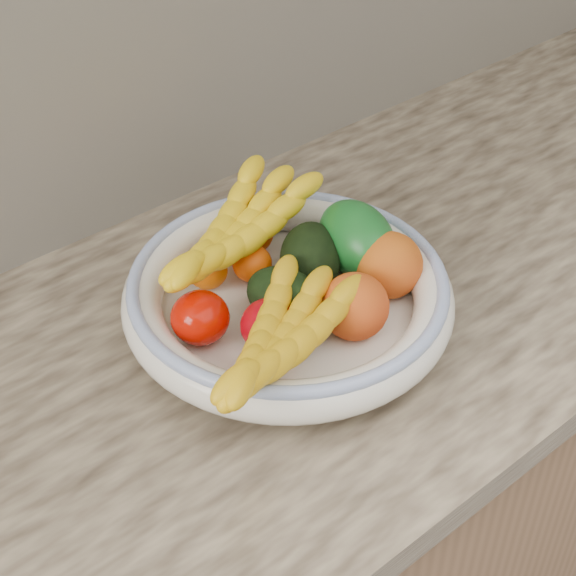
{
  "coord_description": "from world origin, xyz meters",
  "views": [
    {
      "loc": [
        -0.51,
        1.05,
        1.61
      ],
      "look_at": [
        0.0,
        1.66,
        0.96
      ],
      "focal_mm": 55.0,
      "sensor_mm": 36.0,
      "label": 1
    }
  ],
  "objects_px": {
    "fruit_bowl": "(288,296)",
    "banana_bunch_front": "(280,345)",
    "banana_bunch_back": "(235,238)",
    "green_mango": "(357,239)"
  },
  "relations": [
    {
      "from": "green_mango",
      "to": "banana_bunch_back",
      "type": "distance_m",
      "value": 0.15
    },
    {
      "from": "fruit_bowl",
      "to": "banana_bunch_back",
      "type": "relative_size",
      "value": 1.32
    },
    {
      "from": "banana_bunch_back",
      "to": "banana_bunch_front",
      "type": "bearing_deg",
      "value": -134.2
    },
    {
      "from": "fruit_bowl",
      "to": "banana_bunch_front",
      "type": "distance_m",
      "value": 0.13
    },
    {
      "from": "green_mango",
      "to": "banana_bunch_front",
      "type": "height_order",
      "value": "green_mango"
    },
    {
      "from": "green_mango",
      "to": "banana_bunch_front",
      "type": "relative_size",
      "value": 0.45
    },
    {
      "from": "banana_bunch_front",
      "to": "green_mango",
      "type": "bearing_deg",
      "value": -1.01
    },
    {
      "from": "banana_bunch_back",
      "to": "fruit_bowl",
      "type": "bearing_deg",
      "value": -104.46
    },
    {
      "from": "green_mango",
      "to": "banana_bunch_front",
      "type": "bearing_deg",
      "value": -143.65
    },
    {
      "from": "fruit_bowl",
      "to": "banana_bunch_front",
      "type": "height_order",
      "value": "banana_bunch_front"
    }
  ]
}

